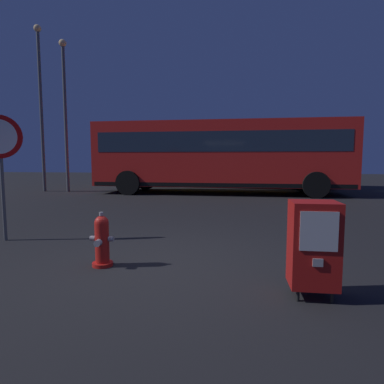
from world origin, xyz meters
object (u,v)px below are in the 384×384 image
fire_hydrant (102,241)px  street_light_near_left (65,104)px  newspaper_box_primary (313,244)px  bus_far (230,155)px  bus_near (220,153)px  stop_sign (0,151)px  street_light_near_right (41,97)px

fire_hydrant → street_light_near_left: (-5.64, 9.57, 3.51)m
newspaper_box_primary → bus_far: (-1.06, 14.00, 1.14)m
bus_near → street_light_near_left: size_ratio=1.60×
newspaper_box_primary → stop_sign: (-4.91, 1.77, 1.03)m
stop_sign → street_light_near_right: (-4.51, 8.52, 2.62)m
fire_hydrant → street_light_near_left: street_light_near_left is taller
fire_hydrant → bus_near: 9.96m
bus_near → bus_far: (0.37, 3.54, 0.00)m
fire_hydrant → bus_far: size_ratio=0.07×
fire_hydrant → bus_far: (1.55, 13.33, 1.36)m
street_light_near_left → street_light_near_right: bearing=177.3°
fire_hydrant → stop_sign: size_ratio=0.33×
stop_sign → newspaper_box_primary: bearing=-19.9°
fire_hydrant → newspaper_box_primary: 2.70m
fire_hydrant → street_light_near_left: 11.65m
fire_hydrant → bus_near: size_ratio=0.07×
stop_sign → street_light_near_right: size_ratio=0.31×
fire_hydrant → street_light_near_left: bearing=120.5°
stop_sign → street_light_near_right: bearing=117.9°
fire_hydrant → street_light_near_right: (-6.81, 9.63, 3.87)m
newspaper_box_primary → street_light_near_right: 14.42m
fire_hydrant → street_light_near_right: street_light_near_right is taller
street_light_near_right → stop_sign: bearing=-62.1°
bus_near → bus_far: size_ratio=0.98×
bus_far → street_light_near_left: street_light_near_left is taller
newspaper_box_primary → bus_near: 10.61m
bus_far → street_light_near_left: size_ratio=1.62×
fire_hydrant → stop_sign: 2.84m
stop_sign → street_light_near_left: 9.38m
stop_sign → bus_far: 12.82m
fire_hydrant → bus_near: bus_near is taller
stop_sign → street_light_near_right: street_light_near_right is taller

